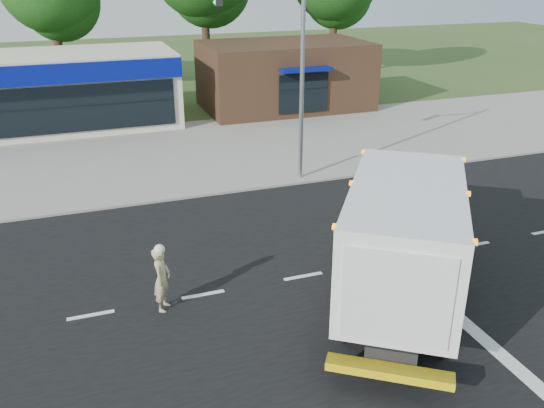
{
  "coord_description": "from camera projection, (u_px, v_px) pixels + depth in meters",
  "views": [
    {
      "loc": [
        -5.79,
        -13.54,
        8.56
      ],
      "look_at": [
        -0.37,
        1.69,
        1.7
      ],
      "focal_mm": 38.0,
      "sensor_mm": 36.0,
      "label": 1
    }
  ],
  "objects": [
    {
      "name": "sidewalk",
      "position": [
        228.0,
        182.0,
        23.96
      ],
      "size": [
        60.0,
        2.4,
        0.12
      ],
      "primitive_type": "cube",
      "color": "gray",
      "rests_on": "ground"
    },
    {
      "name": "road_asphalt",
      "position": [
        303.0,
        277.0,
        16.87
      ],
      "size": [
        60.0,
        14.0,
        0.02
      ],
      "primitive_type": "cube",
      "color": "black",
      "rests_on": "ground"
    },
    {
      "name": "ground",
      "position": [
        303.0,
        277.0,
        16.88
      ],
      "size": [
        120.0,
        120.0,
        0.0
      ],
      "primitive_type": "plane",
      "color": "#385123",
      "rests_on": "ground"
    },
    {
      "name": "parking_apron",
      "position": [
        197.0,
        144.0,
        29.01
      ],
      "size": [
        60.0,
        9.0,
        0.02
      ],
      "primitive_type": "cube",
      "color": "gray",
      "rests_on": "ground"
    },
    {
      "name": "ems_box_truck",
      "position": [
        405.0,
        230.0,
        14.94
      ],
      "size": [
        6.73,
        8.22,
        3.65
      ],
      "rotation": [
        0.0,
        0.0,
        0.97
      ],
      "color": "black",
      "rests_on": "ground"
    },
    {
      "name": "lane_markings",
      "position": [
        366.0,
        291.0,
        16.11
      ],
      "size": [
        55.2,
        7.0,
        0.01
      ],
      "color": "silver",
      "rests_on": "road_asphalt"
    },
    {
      "name": "retail_strip_mall",
      "position": [
        4.0,
        94.0,
        30.59
      ],
      "size": [
        18.0,
        6.2,
        4.0
      ],
      "color": "beige",
      "rests_on": "ground"
    },
    {
      "name": "emergency_worker",
      "position": [
        162.0,
        278.0,
        14.97
      ],
      "size": [
        0.67,
        0.78,
        1.91
      ],
      "rotation": [
        0.0,
        0.0,
        1.13
      ],
      "color": "tan",
      "rests_on": "ground"
    },
    {
      "name": "traffic_signal_pole",
      "position": [
        287.0,
        62.0,
        22.27
      ],
      "size": [
        3.51,
        0.25,
        8.0
      ],
      "color": "gray",
      "rests_on": "ground"
    },
    {
      "name": "brown_storefront",
      "position": [
        285.0,
        75.0,
        35.58
      ],
      "size": [
        10.0,
        6.7,
        4.0
      ],
      "color": "#382316",
      "rests_on": "ground"
    }
  ]
}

